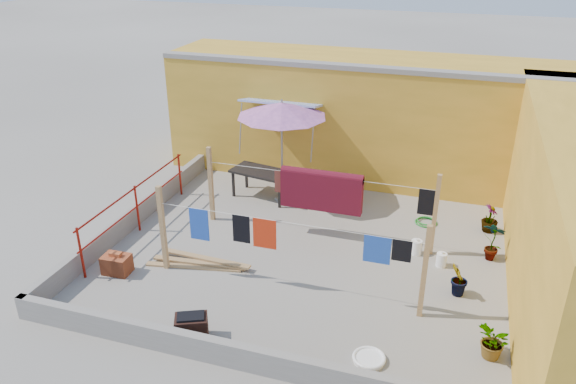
% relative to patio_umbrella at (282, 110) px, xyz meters
% --- Properties ---
extents(ground, '(80.00, 80.00, 0.00)m').
position_rel_patio_umbrella_xyz_m(ground, '(1.30, -2.34, -2.32)').
color(ground, '#9E998E').
rests_on(ground, ground).
extents(wall_back, '(11.00, 3.27, 3.21)m').
position_rel_patio_umbrella_xyz_m(wall_back, '(1.80, 2.35, -0.71)').
color(wall_back, gold).
rests_on(wall_back, ground).
extents(parapet_front, '(8.30, 0.16, 0.44)m').
position_rel_patio_umbrella_xyz_m(parapet_front, '(1.30, -5.92, -2.10)').
color(parapet_front, gray).
rests_on(parapet_front, ground).
extents(parapet_left, '(0.16, 7.30, 0.44)m').
position_rel_patio_umbrella_xyz_m(parapet_left, '(-2.78, -2.34, -2.10)').
color(parapet_left, gray).
rests_on(parapet_left, ground).
extents(red_railing, '(0.05, 4.20, 1.10)m').
position_rel_patio_umbrella_xyz_m(red_railing, '(-2.55, -2.54, -1.60)').
color(red_railing, maroon).
rests_on(red_railing, ground).
extents(clothesline_rig, '(5.09, 2.35, 1.80)m').
position_rel_patio_umbrella_xyz_m(clothesline_rig, '(1.40, -1.82, -1.25)').
color(clothesline_rig, tan).
rests_on(clothesline_rig, ground).
extents(patio_umbrella, '(2.74, 2.74, 2.58)m').
position_rel_patio_umbrella_xyz_m(patio_umbrella, '(0.00, 0.00, 0.00)').
color(patio_umbrella, gray).
rests_on(patio_umbrella, ground).
extents(outdoor_table, '(1.65, 1.04, 0.72)m').
position_rel_patio_umbrella_xyz_m(outdoor_table, '(-0.51, -0.05, -1.67)').
color(outdoor_table, black).
rests_on(outdoor_table, ground).
extents(brick_stack, '(0.54, 0.40, 0.46)m').
position_rel_patio_umbrella_xyz_m(brick_stack, '(-2.04, -4.20, -2.12)').
color(brick_stack, '#A04525').
rests_on(brick_stack, ground).
extents(lumber_pile, '(2.11, 0.60, 0.13)m').
position_rel_patio_umbrella_xyz_m(lumber_pile, '(-0.61, -3.46, -2.25)').
color(lumber_pile, tan).
rests_on(lumber_pile, ground).
extents(brazier, '(0.63, 0.54, 0.48)m').
position_rel_patio_umbrella_xyz_m(brazier, '(0.28, -5.54, -2.09)').
color(brazier, black).
rests_on(brazier, ground).
extents(white_basin, '(0.53, 0.53, 0.09)m').
position_rel_patio_umbrella_xyz_m(white_basin, '(3.16, -5.17, -2.27)').
color(white_basin, white).
rests_on(white_basin, ground).
extents(water_jug_a, '(0.21, 0.21, 0.33)m').
position_rel_patio_umbrella_xyz_m(water_jug_a, '(4.04, -1.98, -2.17)').
color(water_jug_a, white).
rests_on(water_jug_a, ground).
extents(water_jug_b, '(0.23, 0.23, 0.36)m').
position_rel_patio_umbrella_xyz_m(water_jug_b, '(3.51, -1.65, -2.16)').
color(water_jug_b, white).
rests_on(water_jug_b, ground).
extents(green_hose, '(0.51, 0.51, 0.08)m').
position_rel_patio_umbrella_xyz_m(green_hose, '(3.59, -0.20, -2.28)').
color(green_hose, '#1B7D27').
rests_on(green_hose, ground).
extents(plant_back_a, '(0.79, 0.75, 0.69)m').
position_rel_patio_umbrella_xyz_m(plant_back_a, '(1.63, 0.36, -1.97)').
color(plant_back_a, '#195317').
rests_on(plant_back_a, ground).
extents(plant_back_b, '(0.37, 0.37, 0.65)m').
position_rel_patio_umbrella_xyz_m(plant_back_b, '(4.95, -0.17, -2.00)').
color(plant_back_b, '#195317').
rests_on(plant_back_b, ground).
extents(plant_right_a, '(0.54, 0.45, 0.87)m').
position_rel_patio_umbrella_xyz_m(plant_right_a, '(5.00, -1.41, -1.88)').
color(plant_right_a, '#195317').
rests_on(plant_right_a, ground).
extents(plant_right_b, '(0.35, 0.42, 0.69)m').
position_rel_patio_umbrella_xyz_m(plant_right_b, '(4.40, -2.93, -1.97)').
color(plant_right_b, '#195317').
rests_on(plant_right_b, ground).
extents(plant_right_c, '(0.57, 0.63, 0.62)m').
position_rel_patio_umbrella_xyz_m(plant_right_c, '(5.00, -4.50, -2.01)').
color(plant_right_c, '#195317').
rests_on(plant_right_c, ground).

